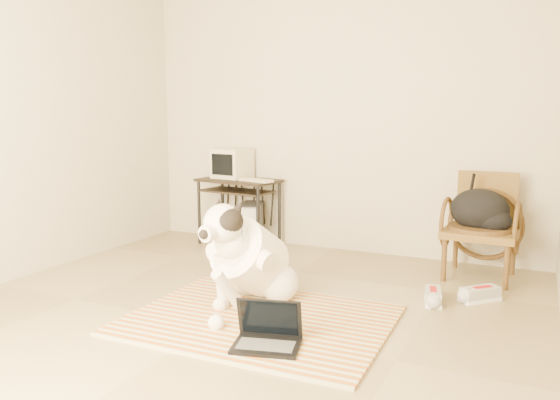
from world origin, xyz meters
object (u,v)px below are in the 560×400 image
Objects in this scene: rattan_chair at (482,225)px; crt_monitor at (232,163)px; laptop at (268,334)px; pc_tower at (251,225)px; computer_desk at (238,189)px; dog at (250,260)px; backpack at (482,211)px.

crt_monitor is at bearing 175.63° from rattan_chair.
pc_tower is (-1.26, 2.13, 0.14)m from laptop.
dog is at bearing -57.85° from computer_desk.
dog is at bearing -134.84° from backpack.
laptop is at bearing -115.27° from rattan_chair.
dog is 2.36× the size of backpack.
dog is 2.00m from rattan_chair.
crt_monitor reaches higher than computer_desk.
backpack is (2.47, -0.23, -0.28)m from crt_monitor.
computer_desk is 1.78× the size of backpack.
rattan_chair reaches higher than computer_desk.
crt_monitor is at bearing 174.72° from backpack.
rattan_chair is at bearing 45.90° from dog.
pc_tower is at bearing 118.07° from dog.
backpack is (2.21, -0.16, 0.33)m from pc_tower.
laptop is 0.86× the size of pc_tower.
crt_monitor is at bearing 164.33° from pc_tower.
backpack is (1.38, 1.39, 0.22)m from dog.
laptop is 0.89× the size of backpack.
crt_monitor is 0.67m from pc_tower.
laptop is 2.60m from computer_desk.
computer_desk is at bearing 122.15° from dog.
rattan_chair reaches higher than pc_tower.
laptop is at bearing -59.47° from pc_tower.
dog reaches higher than pc_tower.
dog is 1.32× the size of computer_desk.
laptop is 2.78m from crt_monitor.
computer_desk is 0.28m from crt_monitor.
pc_tower is 2.24m from backpack.
rattan_chair reaches higher than laptop.
computer_desk is (-0.97, 1.55, 0.26)m from dog.
laptop is at bearing -115.63° from backpack.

